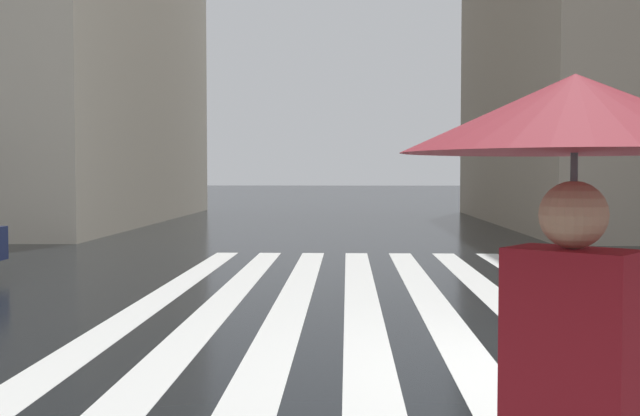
{
  "coord_description": "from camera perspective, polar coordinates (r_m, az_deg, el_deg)",
  "views": [
    {
      "loc": [
        -7.11,
        1.88,
        1.85
      ],
      "look_at": [
        6.88,
        2.38,
        1.22
      ],
      "focal_mm": 42.77,
      "sensor_mm": 36.0,
      "label": 1
    }
  ],
  "objects": [
    {
      "name": "ground_plane",
      "position": [
        7.58,
        16.71,
        -11.65
      ],
      "size": [
        220.0,
        220.0,
        0.0
      ],
      "primitive_type": "plane",
      "color": "black"
    },
    {
      "name": "zebra_crossing",
      "position": [
        11.26,
        3.13,
        -6.85
      ],
      "size": [
        13.0,
        6.5,
        0.01
      ],
      "color": "silver",
      "rests_on": "ground_plane"
    },
    {
      "name": "pedestrian_approaching_kerb",
      "position": [
        2.58,
        18.47,
        2.01
      ],
      "size": [
        1.12,
        1.12,
        2.02
      ],
      "color": "maroon",
      "rests_on": "sidewalk_pavement"
    }
  ]
}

